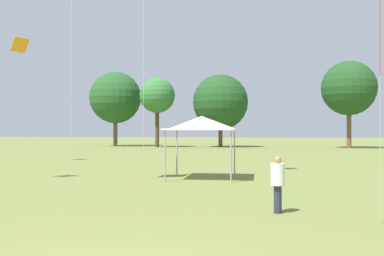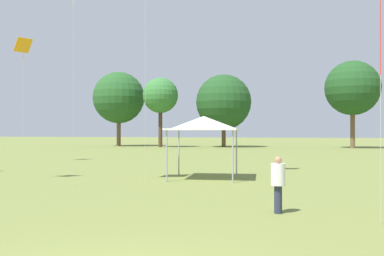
% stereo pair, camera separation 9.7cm
% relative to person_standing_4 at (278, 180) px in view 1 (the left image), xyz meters
% --- Properties ---
extents(person_standing_4, '(0.53, 0.53, 1.53)m').
position_rel_person_standing_4_xyz_m(person_standing_4, '(0.00, 0.00, 0.00)').
color(person_standing_4, '#282D42').
rests_on(person_standing_4, ground).
extents(canopy_tent, '(3.47, 3.47, 2.90)m').
position_rel_person_standing_4_xyz_m(canopy_tent, '(-3.83, 8.09, 1.66)').
color(canopy_tent, white).
rests_on(canopy_tent, ground).
extents(kite_3, '(1.11, 1.31, 8.71)m').
position_rel_person_standing_4_xyz_m(kite_3, '(-18.47, 15.50, 7.20)').
color(kite_3, orange).
rests_on(kite_3, ground).
extents(distant_tree_0, '(7.66, 7.66, 10.07)m').
position_rel_person_standing_4_xyz_m(distant_tree_0, '(-10.04, 49.10, 5.33)').
color(distant_tree_0, brown).
rests_on(distant_tree_0, ground).
extents(distant_tree_1, '(7.06, 7.06, 11.32)m').
position_rel_person_standing_4_xyz_m(distant_tree_1, '(6.86, 48.96, 6.86)').
color(distant_tree_1, brown).
rests_on(distant_tree_1, ground).
extents(distant_tree_2, '(7.58, 7.58, 10.94)m').
position_rel_person_standing_4_xyz_m(distant_tree_2, '(-25.73, 49.26, 6.24)').
color(distant_tree_2, brown).
rests_on(distant_tree_2, ground).
extents(distant_tree_3, '(4.89, 4.89, 9.59)m').
position_rel_person_standing_4_xyz_m(distant_tree_3, '(-18.45, 46.69, 6.19)').
color(distant_tree_3, '#473323').
rests_on(distant_tree_3, ground).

